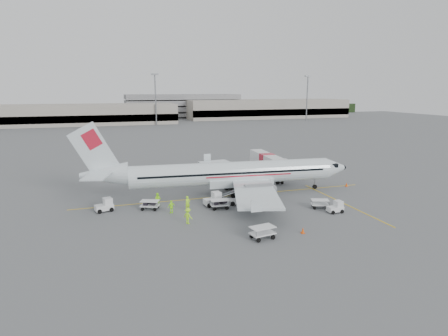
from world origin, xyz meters
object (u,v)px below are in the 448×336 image
(tug_aft, at_px, (104,205))
(jet_bridge, at_px, (267,165))
(belt_loader, at_px, (223,196))
(aircraft, at_px, (233,158))
(tug_fore, at_px, (335,207))
(tug_mid, at_px, (213,199))

(tug_aft, bearing_deg, jet_bridge, 7.76)
(jet_bridge, bearing_deg, tug_aft, -154.98)
(belt_loader, bearing_deg, tug_aft, -170.77)
(aircraft, relative_size, tug_aft, 17.94)
(belt_loader, xyz_separation_m, tug_fore, (12.51, -7.51, -0.50))
(jet_bridge, height_order, tug_aft, jet_bridge)
(belt_loader, height_order, tug_fore, belt_loader)
(tug_fore, bearing_deg, tug_mid, 151.29)
(tug_aft, bearing_deg, tug_fore, -33.64)
(jet_bridge, distance_m, tug_fore, 21.18)
(jet_bridge, bearing_deg, tug_fore, -87.80)
(tug_mid, bearing_deg, aircraft, 39.92)
(aircraft, relative_size, tug_fore, 20.23)
(belt_loader, bearing_deg, tug_mid, -163.15)
(aircraft, bearing_deg, tug_mid, -128.12)
(jet_bridge, distance_m, tug_aft, 30.32)
(belt_loader, bearing_deg, jet_bridge, 63.39)
(aircraft, height_order, jet_bridge, aircraft)
(tug_mid, xyz_separation_m, tug_aft, (-13.95, 1.80, -0.06))
(aircraft, height_order, tug_mid, aircraft)
(belt_loader, distance_m, tug_mid, 1.53)
(tug_fore, height_order, tug_mid, tug_mid)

